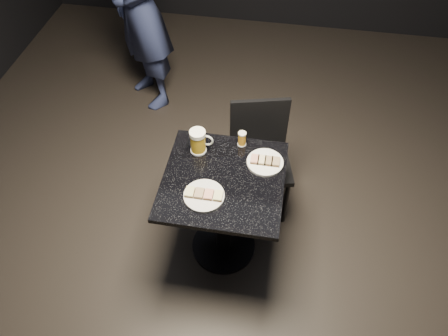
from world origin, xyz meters
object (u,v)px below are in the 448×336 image
(chair, at_px, (260,153))
(table, at_px, (223,204))
(patron, at_px, (140,7))
(beer_tumbler, at_px, (242,139))
(plate_large, at_px, (204,196))
(plate_small, at_px, (265,162))
(beer_mug, at_px, (198,141))

(chair, bearing_deg, table, -109.91)
(patron, bearing_deg, chair, 2.24)
(beer_tumbler, height_order, chair, chair)
(plate_large, bearing_deg, patron, 117.13)
(plate_small, height_order, chair, chair)
(table, distance_m, beer_mug, 0.42)
(plate_small, relative_size, chair, 0.25)
(plate_large, relative_size, chair, 0.26)
(table, bearing_deg, beer_mug, 133.32)
(table, relative_size, beer_tumbler, 7.65)
(plate_large, height_order, chair, chair)
(chair, bearing_deg, beer_tumbler, -119.87)
(plate_small, xyz_separation_m, beer_mug, (-0.41, 0.04, 0.07))
(table, relative_size, chair, 0.87)
(patron, relative_size, beer_tumbler, 18.41)
(plate_small, distance_m, patron, 1.79)
(patron, height_order, beer_tumbler, patron)
(beer_tumbler, bearing_deg, table, -102.76)
(patron, height_order, chair, patron)
(patron, distance_m, table, 1.82)
(plate_small, bearing_deg, plate_large, -135.29)
(plate_small, relative_size, table, 0.29)
(plate_large, height_order, beer_tumbler, beer_tumbler)
(beer_mug, distance_m, beer_tumbler, 0.27)
(patron, xyz_separation_m, chair, (1.11, -1.04, -0.40))
(beer_mug, xyz_separation_m, beer_tumbler, (0.25, 0.09, -0.03))
(beer_tumbler, relative_size, chair, 0.11)
(patron, relative_size, beer_mug, 11.42)
(table, xyz_separation_m, beer_tumbler, (0.07, 0.29, 0.29))
(plate_large, bearing_deg, beer_tumbler, 70.95)
(plate_small, xyz_separation_m, beer_tumbler, (-0.16, 0.13, 0.04))
(beer_mug, bearing_deg, patron, 119.64)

